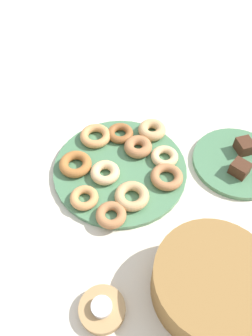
% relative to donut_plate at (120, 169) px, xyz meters
% --- Properties ---
extents(ground_plane, '(2.40, 2.40, 0.00)m').
position_rel_donut_plate_xyz_m(ground_plane, '(0.00, 0.00, -0.01)').
color(ground_plane, beige).
extents(donut_plate, '(0.38, 0.38, 0.01)m').
position_rel_donut_plate_xyz_m(donut_plate, '(0.00, 0.00, 0.00)').
color(donut_plate, '#4C7F56').
rests_on(donut_plate, ground_plane).
extents(donut_0, '(0.09, 0.09, 0.02)m').
position_rel_donut_plate_xyz_m(donut_0, '(-0.07, -0.10, 0.02)').
color(donut_0, '#995B2D').
rests_on(donut_0, donut_plate).
extents(donut_1, '(0.13, 0.13, 0.03)m').
position_rel_donut_plate_xyz_m(donut_1, '(0.10, -0.07, 0.02)').
color(donut_1, '#AD6B33').
rests_on(donut_1, donut_plate).
extents(donut_2, '(0.12, 0.12, 0.03)m').
position_rel_donut_plate_xyz_m(donut_2, '(0.03, 0.10, 0.02)').
color(donut_2, tan).
rests_on(donut_2, donut_plate).
extents(donut_3, '(0.10, 0.10, 0.03)m').
position_rel_donut_plate_xyz_m(donut_3, '(-0.08, -0.02, 0.02)').
color(donut_3, '#B27547').
rests_on(donut_3, donut_plate).
extents(donut_4, '(0.10, 0.10, 0.02)m').
position_rel_donut_plate_xyz_m(donut_4, '(0.11, 0.12, 0.02)').
color(donut_4, '#B27547').
rests_on(donut_4, donut_plate).
extents(donut_5, '(0.08, 0.08, 0.02)m').
position_rel_donut_plate_xyz_m(donut_5, '(-0.12, 0.05, 0.02)').
color(donut_5, '#EABC84').
rests_on(donut_5, donut_plate).
extents(donut_6, '(0.10, 0.10, 0.02)m').
position_rel_donut_plate_xyz_m(donut_6, '(0.14, 0.04, 0.02)').
color(donut_6, tan).
rests_on(donut_6, donut_plate).
extents(donut_7, '(0.13, 0.13, 0.02)m').
position_rel_donut_plate_xyz_m(donut_7, '(0.00, -0.13, 0.02)').
color(donut_7, tan).
rests_on(donut_7, donut_plate).
extents(donut_8, '(0.12, 0.12, 0.03)m').
position_rel_donut_plate_xyz_m(donut_8, '(-0.15, -0.06, 0.02)').
color(donut_8, tan).
rests_on(donut_8, donut_plate).
extents(donut_9, '(0.11, 0.11, 0.03)m').
position_rel_donut_plate_xyz_m(donut_9, '(0.05, -0.00, 0.02)').
color(donut_9, '#EABC84').
rests_on(donut_9, donut_plate).
extents(donut_10, '(0.13, 0.13, 0.02)m').
position_rel_donut_plate_xyz_m(donut_10, '(-0.08, 0.11, 0.02)').
color(donut_10, '#B27547').
rests_on(donut_10, donut_plate).
extents(cake_plate, '(0.26, 0.26, 0.01)m').
position_rel_donut_plate_xyz_m(cake_plate, '(-0.30, 0.17, 0.00)').
color(cake_plate, '#4C7F56').
rests_on(cake_plate, ground_plane).
extents(brownie_near, '(0.05, 0.06, 0.04)m').
position_rel_donut_plate_xyz_m(brownie_near, '(-0.33, 0.15, 0.03)').
color(brownie_near, '#472819').
rests_on(brownie_near, cake_plate).
extents(brownie_far, '(0.05, 0.06, 0.04)m').
position_rel_donut_plate_xyz_m(brownie_far, '(-0.26, 0.20, 0.03)').
color(brownie_far, '#472819').
rests_on(brownie_far, cake_plate).
extents(candle_holder, '(0.10, 0.10, 0.02)m').
position_rel_donut_plate_xyz_m(candle_holder, '(0.24, 0.30, 0.00)').
color(candle_holder, tan).
rests_on(candle_holder, ground_plane).
extents(tealight, '(0.05, 0.05, 0.01)m').
position_rel_donut_plate_xyz_m(tealight, '(0.24, 0.30, 0.02)').
color(tealight, silver).
rests_on(tealight, candle_holder).
extents(basket, '(0.33, 0.33, 0.10)m').
position_rel_donut_plate_xyz_m(basket, '(0.02, 0.39, 0.04)').
color(basket, olive).
rests_on(basket, ground_plane).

